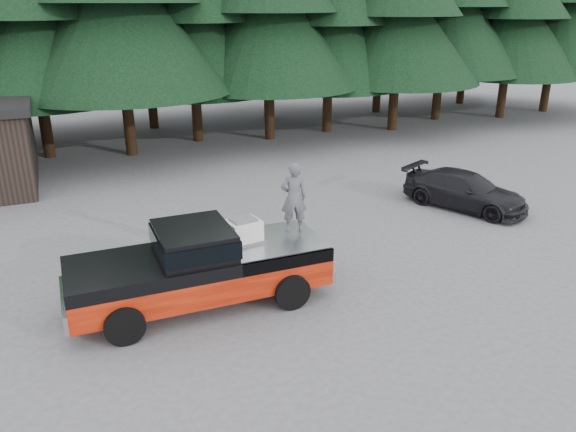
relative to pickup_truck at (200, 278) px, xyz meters
name	(u,v)px	position (x,y,z in m)	size (l,w,h in m)	color
ground	(260,289)	(1.49, 0.13, -0.67)	(120.00, 120.00, 0.00)	#4E4E51
pickup_truck	(200,278)	(0.00, 0.00, 0.00)	(6.00, 2.04, 1.33)	red
truck_cab	(194,240)	(-0.10, 0.00, 0.96)	(1.66, 1.90, 0.59)	black
air_compressor	(244,232)	(1.11, 0.12, 0.92)	(0.74, 0.62, 0.51)	silver
man_on_bed	(294,197)	(2.44, 0.28, 1.54)	(0.64, 0.42, 1.74)	#4C4C52
parked_car	(465,190)	(9.91, 2.94, -0.05)	(1.71, 4.21, 1.22)	black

